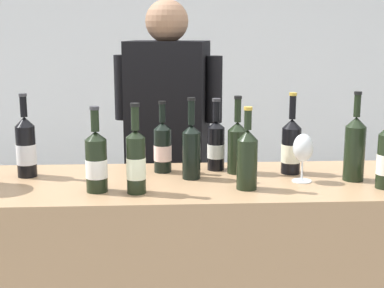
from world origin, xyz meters
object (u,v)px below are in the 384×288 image
at_px(wine_bottle_0, 355,147).
at_px(wine_bottle_9, 237,145).
at_px(wine_bottle_7, 291,146).
at_px(person_server, 168,169).
at_px(wine_glass, 303,150).
at_px(wine_bottle_2, 26,147).
at_px(wine_bottle_3, 163,147).
at_px(wine_bottle_6, 136,161).
at_px(wine_bottle_8, 247,158).
at_px(wine_bottle_10, 216,144).
at_px(wine_bottle_5, 96,161).
at_px(wine_bottle_4, 191,149).

height_order(wine_bottle_0, wine_bottle_9, wine_bottle_0).
height_order(wine_bottle_7, person_server, person_server).
xyz_separation_m(wine_bottle_7, wine_glass, (0.02, -0.13, 0.01)).
height_order(wine_bottle_2, person_server, person_server).
xyz_separation_m(wine_bottle_7, person_server, (-0.51, 0.54, -0.23)).
bearing_deg(wine_bottle_3, person_server, 86.77).
distance_m(wine_bottle_6, wine_bottle_8, 0.41).
relative_size(wine_bottle_6, wine_bottle_10, 1.09).
bearing_deg(wine_bottle_7, wine_glass, -82.86).
bearing_deg(wine_bottle_10, wine_bottle_6, -134.95).
height_order(wine_bottle_5, wine_bottle_9, wine_bottle_9).
bearing_deg(wine_bottle_9, wine_glass, -31.59).
distance_m(wine_bottle_2, wine_bottle_6, 0.52).
relative_size(wine_bottle_6, wine_bottle_7, 0.99).
xyz_separation_m(wine_bottle_5, wine_bottle_10, (0.47, 0.30, -0.00)).
bearing_deg(wine_bottle_4, wine_bottle_6, -138.25).
bearing_deg(wine_bottle_0, person_server, 137.78).
distance_m(wine_bottle_4, wine_bottle_8, 0.26).
relative_size(wine_bottle_4, wine_bottle_6, 0.98).
bearing_deg(wine_bottle_3, wine_bottle_4, -44.21).
height_order(wine_bottle_7, wine_bottle_10, wine_bottle_7).
bearing_deg(wine_glass, wine_bottle_0, 2.35).
bearing_deg(wine_bottle_5, wine_bottle_8, 0.23).
bearing_deg(wine_bottle_9, wine_bottle_2, -179.34).
bearing_deg(person_server, wine_bottle_7, -47.01).
relative_size(wine_bottle_5, wine_glass, 1.66).
height_order(wine_bottle_2, wine_bottle_5, wine_bottle_2).
relative_size(wine_bottle_2, wine_bottle_10, 1.11).
bearing_deg(wine_glass, wine_bottle_5, -173.42).
bearing_deg(wine_bottle_0, wine_bottle_5, -174.30).
xyz_separation_m(wine_bottle_4, wine_bottle_8, (0.20, -0.16, 0.00)).
bearing_deg(wine_bottle_3, wine_bottle_5, -131.91).
height_order(wine_bottle_4, wine_bottle_6, wine_bottle_6).
relative_size(wine_bottle_2, wine_bottle_6, 1.02).
relative_size(wine_bottle_0, wine_bottle_4, 1.08).
distance_m(wine_bottle_0, person_server, 1.02).
distance_m(wine_bottle_8, wine_bottle_9, 0.24).
bearing_deg(person_server, wine_bottle_6, -99.02).
distance_m(wine_bottle_4, wine_bottle_7, 0.42).
bearing_deg(wine_bottle_2, person_server, 42.58).
bearing_deg(wine_glass, person_server, 127.83).
bearing_deg(wine_bottle_9, wine_bottle_4, -158.44).
bearing_deg(wine_bottle_5, wine_bottle_10, 32.17).
distance_m(wine_bottle_2, wine_bottle_8, 0.90).
bearing_deg(wine_bottle_3, wine_bottle_2, -175.42).
height_order(wine_bottle_10, person_server, person_server).
relative_size(wine_bottle_3, wine_bottle_4, 0.91).
xyz_separation_m(wine_bottle_6, wine_bottle_7, (0.63, 0.25, -0.01)).
bearing_deg(wine_bottle_7, wine_bottle_10, 166.23).
height_order(wine_bottle_3, wine_bottle_10, wine_bottle_10).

